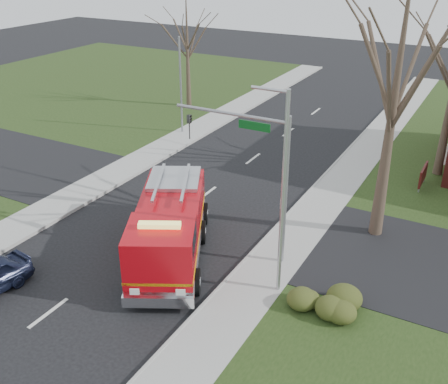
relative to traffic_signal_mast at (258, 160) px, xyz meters
The scene contains 11 objects.
ground 7.18m from the traffic_signal_mast, 163.94° to the right, with size 120.00×120.00×0.00m, color black.
sidewalk_right 4.97m from the traffic_signal_mast, 56.58° to the right, with size 2.40×80.00×0.15m, color gray.
sidewalk_left 12.41m from the traffic_signal_mast, behind, with size 2.40×80.00×0.15m, color gray.
health_center_sign 12.79m from the traffic_signal_mast, 64.32° to the left, with size 0.12×2.00×1.40m.
hedge_corner 6.14m from the traffic_signal_mast, 33.41° to the right, with size 2.80×2.00×0.90m, color #2E3D16.
bare_tree_near 6.78m from the traffic_signal_mast, 46.37° to the left, with size 6.00×6.00×12.00m.
bare_tree_left 23.97m from the traffic_signal_mast, 129.43° to the left, with size 4.50×4.50×9.00m.
traffic_signal_mast is the anchor object (origin of this frame).
streetlight_pole 2.78m from the traffic_signal_mast, 46.02° to the right, with size 1.48×0.16×8.40m.
utility_pole_far 17.38m from the traffic_signal_mast, 133.85° to the left, with size 0.14×0.14×7.00m, color gray.
fire_engine 5.03m from the traffic_signal_mast, 148.36° to the right, with size 6.06×8.31×3.21m.
Camera 1 is at (13.69, -16.86, 12.94)m, focal length 42.00 mm.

